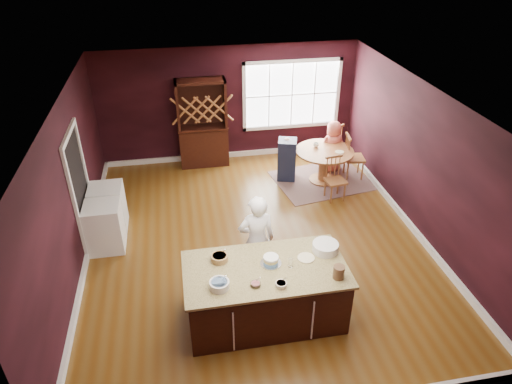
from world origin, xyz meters
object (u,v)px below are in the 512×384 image
(high_chair, at_px, (287,159))
(toddler, at_px, (287,144))
(chair_south, at_px, (336,179))
(seated_woman, at_px, (332,147))
(baker, at_px, (257,240))
(kitchen_island, at_px, (265,294))
(dining_table, at_px, (324,159))
(chair_north, at_px, (330,144))
(chair_east, at_px, (355,156))
(washer, at_px, (105,227))
(dryer, at_px, (108,207))
(layer_cake, at_px, (271,260))
(hutch, at_px, (202,124))

(high_chair, bearing_deg, toddler, 92.77)
(chair_south, relative_size, seated_woman, 0.77)
(baker, bearing_deg, kitchen_island, 86.94)
(dining_table, relative_size, chair_north, 1.20)
(kitchen_island, distance_m, high_chair, 4.23)
(chair_east, relative_size, washer, 1.18)
(toddler, bearing_deg, dryer, -160.36)
(chair_east, relative_size, chair_south, 1.11)
(chair_north, distance_m, high_chair, 1.25)
(layer_cake, xyz_separation_m, hutch, (-0.54, 4.99, 0.05))
(layer_cake, distance_m, high_chair, 4.15)
(dryer, bearing_deg, dining_table, 12.41)
(layer_cake, xyz_separation_m, washer, (-2.53, 2.05, -0.54))
(kitchen_island, xyz_separation_m, dryer, (-2.44, 2.77, 0.00))
(chair_north, xyz_separation_m, toddler, (-1.13, -0.40, 0.28))
(layer_cake, height_order, hutch, hutch)
(chair_east, bearing_deg, baker, 144.42)
(dining_table, relative_size, hutch, 0.62)
(chair_north, bearing_deg, chair_south, 44.43)
(baker, relative_size, high_chair, 1.62)
(layer_cake, xyz_separation_m, chair_north, (2.36, 4.43, -0.45))
(chair_south, relative_size, toddler, 3.63)
(dryer, bearing_deg, layer_cake, -46.76)
(chair_north, distance_m, washer, 5.44)
(seated_woman, xyz_separation_m, hutch, (-2.86, 0.87, 0.42))
(baker, xyz_separation_m, toddler, (1.30, 3.31, 0.01))
(kitchen_island, bearing_deg, washer, 138.79)
(hutch, bearing_deg, toddler, -28.29)
(dining_table, bearing_deg, seated_woman, 52.41)
(seated_woman, height_order, washer, seated_woman)
(layer_cake, xyz_separation_m, high_chair, (1.21, 3.94, -0.49))
(chair_east, height_order, toddler, chair_east)
(chair_south, bearing_deg, layer_cake, -131.36)
(dining_table, bearing_deg, dryer, -167.59)
(hutch, bearing_deg, kitchen_island, -84.92)
(seated_woman, distance_m, washer, 5.28)
(washer, bearing_deg, baker, -28.32)
(layer_cake, height_order, washer, layer_cake)
(chair_east, bearing_deg, dining_table, 101.21)
(dining_table, height_order, chair_east, chair_east)
(baker, relative_size, chair_north, 1.51)
(chair_east, xyz_separation_m, toddler, (-1.48, 0.30, 0.29))
(chair_east, distance_m, washer, 5.51)
(high_chair, bearing_deg, kitchen_island, -91.84)
(hutch, distance_m, washer, 3.60)
(dining_table, bearing_deg, high_chair, 161.82)
(seated_woman, bearing_deg, washer, 15.73)
(kitchen_island, bearing_deg, chair_east, 53.67)
(washer, bearing_deg, high_chair, 26.76)
(dining_table, height_order, high_chair, high_chair)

